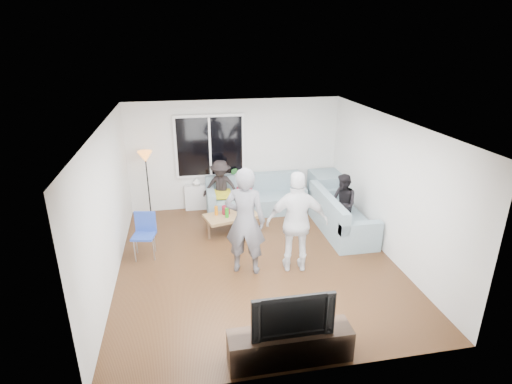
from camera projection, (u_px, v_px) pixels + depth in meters
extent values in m
cube|color=#56351C|center=(257.00, 262.00, 7.57)|extent=(5.00, 5.50, 0.04)
cube|color=white|center=(257.00, 122.00, 6.62)|extent=(5.00, 5.50, 0.04)
cube|color=silver|center=(235.00, 154.00, 9.64)|extent=(5.00, 0.04, 2.60)
cube|color=silver|center=(302.00, 286.00, 4.56)|extent=(5.00, 0.04, 2.60)
cube|color=silver|center=(107.00, 207.00, 6.67)|extent=(0.04, 5.50, 2.60)
cube|color=silver|center=(389.00, 187.00, 7.53)|extent=(0.04, 5.50, 2.60)
cube|color=white|center=(210.00, 146.00, 9.37)|extent=(1.62, 0.06, 1.47)
cube|color=black|center=(210.00, 147.00, 9.34)|extent=(1.50, 0.02, 1.35)
cube|color=white|center=(210.00, 147.00, 9.33)|extent=(0.05, 0.03, 1.35)
cube|color=silver|center=(212.00, 196.00, 9.78)|extent=(1.30, 0.12, 0.62)
imported|color=#29672A|center=(233.00, 176.00, 9.66)|extent=(0.26, 0.23, 0.40)
imported|color=white|center=(197.00, 182.00, 9.55)|extent=(0.20, 0.20, 0.19)
cube|color=gray|center=(329.00, 190.00, 9.88)|extent=(0.85, 0.85, 0.85)
cube|color=gold|center=(223.00, 194.00, 9.38)|extent=(0.40, 0.34, 0.14)
cube|color=maroon|center=(244.00, 191.00, 9.54)|extent=(0.43, 0.39, 0.13)
cube|color=#A58050|center=(231.00, 223.00, 8.62)|extent=(1.22, 0.86, 0.40)
cylinder|color=maroon|center=(226.00, 210.00, 8.58)|extent=(0.17, 0.17, 0.17)
imported|color=#525156|center=(245.00, 221.00, 6.92)|extent=(0.82, 0.67, 1.94)
imported|color=silver|center=(297.00, 222.00, 7.00)|extent=(1.14, 0.62, 1.84)
imported|color=black|center=(343.00, 204.00, 8.51)|extent=(0.60, 0.71, 1.27)
imported|color=black|center=(221.00, 188.00, 9.37)|extent=(0.96, 0.73, 1.31)
cube|color=black|center=(290.00, 345.00, 5.19)|extent=(1.60, 0.40, 0.44)
imported|color=black|center=(291.00, 312.00, 5.00)|extent=(1.05, 0.14, 0.60)
cylinder|color=#D84F13|center=(242.00, 209.00, 8.47)|extent=(0.07, 0.07, 0.28)
cylinder|color=orange|center=(216.00, 211.00, 8.51)|extent=(0.07, 0.07, 0.20)
cylinder|color=#1E901A|center=(227.00, 213.00, 8.40)|extent=(0.08, 0.08, 0.21)
cylinder|color=black|center=(248.00, 208.00, 8.66)|extent=(0.07, 0.07, 0.19)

